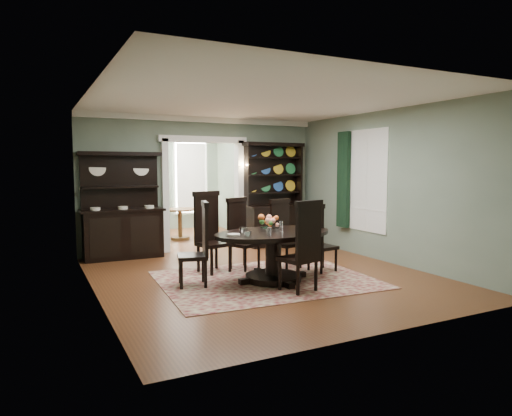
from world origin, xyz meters
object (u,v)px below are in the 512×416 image
(dining_table, at_px, (273,247))
(sideboard, at_px, (122,221))
(parlor_table, at_px, (180,219))
(welsh_dresser, at_px, (274,208))

(dining_table, distance_m, sideboard, 3.61)
(dining_table, distance_m, parlor_table, 4.87)
(sideboard, xyz_separation_m, parlor_table, (1.77, 1.78, -0.24))
(parlor_table, bearing_deg, welsh_dresser, -44.81)
(dining_table, bearing_deg, sideboard, 113.93)
(sideboard, height_order, parlor_table, sideboard)
(dining_table, height_order, sideboard, sideboard)
(sideboard, bearing_deg, parlor_table, 45.57)
(welsh_dresser, xyz_separation_m, parlor_table, (-1.80, 1.79, -0.37))
(sideboard, bearing_deg, welsh_dresser, 0.26)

